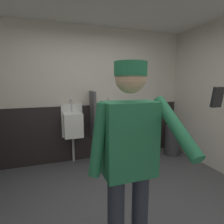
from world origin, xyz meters
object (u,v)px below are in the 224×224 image
Objects in this scene: urinal_left at (73,124)px; urinal_middle at (110,122)px; person at (130,153)px; cell_phone at (217,97)px; trash_bin at (172,140)px.

urinal_middle is at bearing 0.00° from urinal_left.
urinal_left is 2.20m from person.
urinal_middle is 2.79m from cell_phone.
person is at bearing -134.73° from trash_bin.
person is at bearing -85.21° from urinal_left.
cell_phone is (0.46, -2.68, 0.72)m from urinal_left.
person is (-0.57, -2.18, 0.24)m from urinal_middle.
cell_phone is at bearing -60.96° from person.
urinal_middle is (0.75, 0.00, 0.00)m from urinal_left.
urinal_left is at bearing 180.00° from urinal_middle.
cell_phone is 0.17× the size of trash_bin.
cell_phone is at bearing -123.79° from trash_bin.
urinal_left is at bearing 101.98° from cell_phone.
urinal_middle is at bearing 86.05° from cell_phone.
urinal_middle is 1.43m from trash_bin.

